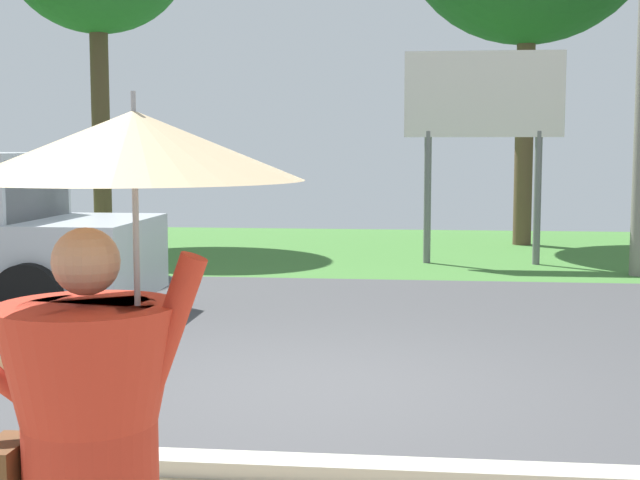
# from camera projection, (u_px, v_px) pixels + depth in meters

# --- Properties ---
(ground_plane) EXTENTS (40.00, 22.00, 0.20)m
(ground_plane) POSITION_uv_depth(u_px,v_px,m) (353.00, 323.00, 10.28)
(ground_plane) COLOR #424244
(monk_pedestrian) EXTENTS (1.11, 1.08, 2.13)m
(monk_pedestrian) POSITION_uv_depth(u_px,v_px,m) (103.00, 400.00, 2.93)
(monk_pedestrian) COLOR #B22D1E
(monk_pedestrian) RESTS_ON ground_plane
(roadside_billboard) EXTENTS (2.60, 0.12, 3.50)m
(roadside_billboard) POSITION_uv_depth(u_px,v_px,m) (484.00, 110.00, 14.80)
(roadside_billboard) COLOR slate
(roadside_billboard) RESTS_ON ground_plane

